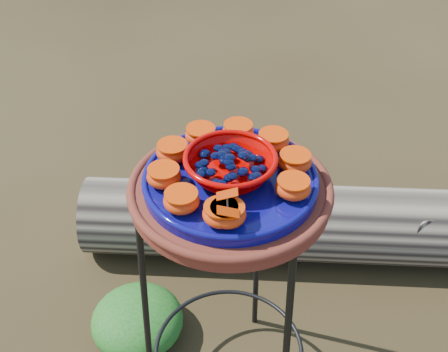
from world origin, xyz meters
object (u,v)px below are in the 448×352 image
at_px(plant_stand, 229,303).
at_px(red_bowl, 230,167).
at_px(cobalt_plate, 230,181).
at_px(driftwood_log, 291,222).
at_px(terracotta_saucer, 230,191).

relative_size(plant_stand, red_bowl, 3.91).
bearing_deg(cobalt_plate, plant_stand, 0.00).
height_order(plant_stand, driftwood_log, plant_stand).
height_order(cobalt_plate, red_bowl, red_bowl).
xyz_separation_m(plant_stand, cobalt_plate, (0.00, 0.00, 0.40)).
distance_m(plant_stand, terracotta_saucer, 0.37).
distance_m(terracotta_saucer, red_bowl, 0.07).
distance_m(plant_stand, red_bowl, 0.43).
relative_size(terracotta_saucer, driftwood_log, 0.29).
bearing_deg(terracotta_saucer, driftwood_log, 89.43).
distance_m(red_bowl, driftwood_log, 0.86).
xyz_separation_m(plant_stand, terracotta_saucer, (0.00, 0.00, 0.37)).
bearing_deg(cobalt_plate, terracotta_saucer, 0.00).
distance_m(cobalt_plate, driftwood_log, 0.83).
distance_m(plant_stand, driftwood_log, 0.60).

